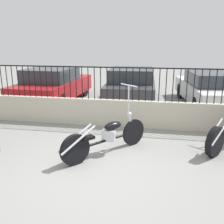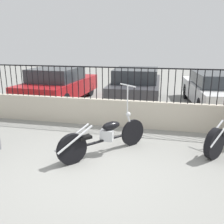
# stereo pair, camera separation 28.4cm
# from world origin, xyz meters

# --- Properties ---
(ground_plane) EXTENTS (40.00, 40.00, 0.00)m
(ground_plane) POSITION_xyz_m (0.00, 0.00, 0.00)
(ground_plane) COLOR gray
(low_wall) EXTENTS (10.12, 0.18, 0.78)m
(low_wall) POSITION_xyz_m (0.00, 2.67, 0.39)
(low_wall) COLOR beige
(low_wall) RESTS_ON ground_plane
(fence_railing) EXTENTS (10.12, 0.04, 0.95)m
(fence_railing) POSITION_xyz_m (0.00, 2.67, 1.39)
(fence_railing) COLOR black
(fence_railing) RESTS_ON low_wall
(motorcycle_black) EXTENTS (1.59, 1.80, 1.49)m
(motorcycle_black) POSITION_xyz_m (-0.06, 0.67, 0.41)
(motorcycle_black) COLOR black
(motorcycle_black) RESTS_ON ground_plane
(car_red) EXTENTS (2.06, 4.32, 1.40)m
(car_red) POSITION_xyz_m (-3.11, 5.26, 0.70)
(car_red) COLOR black
(car_red) RESTS_ON ground_plane
(car_dark_grey) EXTENTS (1.93, 4.13, 1.40)m
(car_dark_grey) POSITION_xyz_m (0.04, 5.68, 0.70)
(car_dark_grey) COLOR black
(car_dark_grey) RESTS_ON ground_plane
(car_white) EXTENTS (2.22, 4.67, 1.33)m
(car_white) POSITION_xyz_m (3.02, 5.61, 0.68)
(car_white) COLOR black
(car_white) RESTS_ON ground_plane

